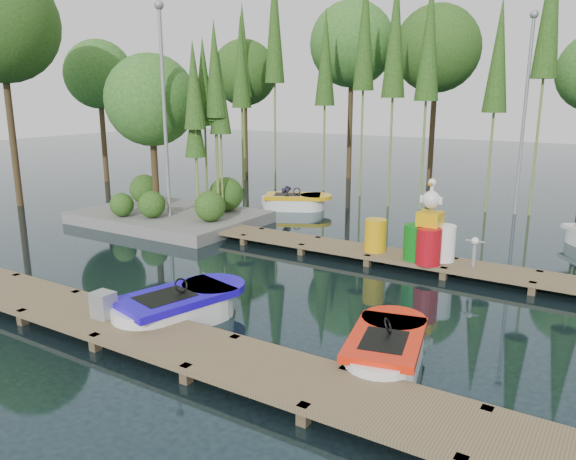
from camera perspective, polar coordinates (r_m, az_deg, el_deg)
The scene contains 14 objects.
ground_plane at distance 14.25m, azimuth -2.78°, elevation -4.45°, with size 90.00×90.00×0.00m, color #1B2D33.
near_dock at distance 11.03m, azimuth -16.49°, elevation -9.32°, with size 18.00×1.50×0.50m.
far_dock at distance 15.75m, azimuth 5.43°, elevation -1.84°, with size 15.00×1.20×0.50m.
island at distance 20.16m, azimuth -12.40°, elevation 9.86°, with size 6.20×4.20×6.75m.
tree_screen at distance 23.85m, azimuth 8.19°, elevation 17.65°, with size 34.42×18.53×10.31m.
lamp_island at distance 18.99m, azimuth -12.51°, elevation 12.88°, with size 0.30×0.30×7.25m.
lamp_rear at distance 22.39m, azimuth 23.02°, elevation 12.23°, with size 0.30×0.30×7.25m.
boat_blue at distance 11.46m, azimuth -11.12°, elevation -7.85°, with size 1.97×3.11×0.97m.
boat_red at distance 9.77m, azimuth 9.92°, elevation -11.94°, with size 1.69×2.75×0.86m.
boat_yellow_far at distance 22.00m, azimuth 0.62°, elevation 2.88°, with size 3.03×2.35×1.39m.
utility_cabinet at distance 11.26m, azimuth -18.24°, elevation -7.23°, with size 0.41×0.35×0.50m, color gray.
yellow_barrel at distance 15.21m, azimuth 8.87°, elevation -0.53°, with size 0.58×0.58×0.87m, color #E4A90C.
drum_cluster at distance 14.51m, azimuth 14.16°, elevation -0.75°, with size 1.22×1.12×2.10m.
seagull_post at distance 14.40m, azimuth 18.43°, elevation -1.64°, with size 0.46×0.25×0.74m.
Camera 1 is at (7.79, -11.07, 4.46)m, focal length 35.00 mm.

